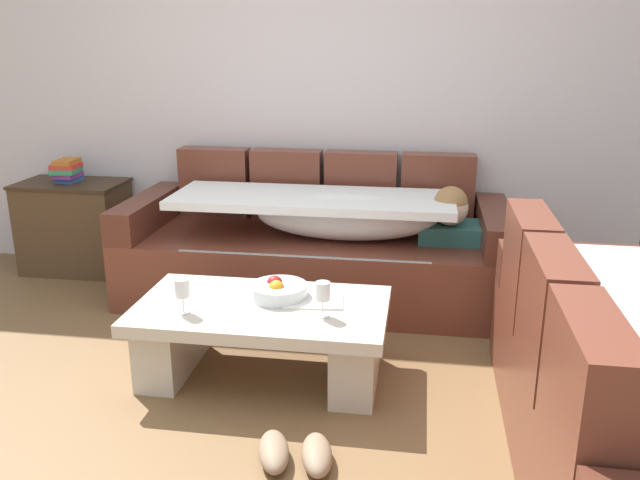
{
  "coord_description": "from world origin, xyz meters",
  "views": [
    {
      "loc": [
        0.87,
        -2.28,
        1.6
      ],
      "look_at": [
        0.35,
        1.07,
        0.55
      ],
      "focal_mm": 36.92,
      "sensor_mm": 36.0,
      "label": 1
    }
  ],
  "objects_px": {
    "couch_along_wall": "(321,247)",
    "wine_glass_near_left": "(182,290)",
    "side_cabinet": "(75,226)",
    "book_stack_on_cabinet": "(67,170)",
    "coffee_table": "(262,332)",
    "open_magazine": "(314,301)",
    "pair_of_shoes": "(295,453)",
    "fruit_bowl": "(278,290)",
    "wine_glass_near_right": "(323,293)"
  },
  "relations": [
    {
      "from": "fruit_bowl",
      "to": "wine_glass_near_left",
      "type": "height_order",
      "value": "wine_glass_near_left"
    },
    {
      "from": "wine_glass_near_left",
      "to": "pair_of_shoes",
      "type": "height_order",
      "value": "wine_glass_near_left"
    },
    {
      "from": "fruit_bowl",
      "to": "wine_glass_near_left",
      "type": "distance_m",
      "value": 0.47
    },
    {
      "from": "couch_along_wall",
      "to": "book_stack_on_cabinet",
      "type": "xyz_separation_m",
      "value": [
        -1.8,
        0.23,
        0.39
      ]
    },
    {
      "from": "fruit_bowl",
      "to": "book_stack_on_cabinet",
      "type": "distance_m",
      "value": 2.15
    },
    {
      "from": "couch_along_wall",
      "to": "side_cabinet",
      "type": "height_order",
      "value": "couch_along_wall"
    },
    {
      "from": "wine_glass_near_left",
      "to": "wine_glass_near_right",
      "type": "distance_m",
      "value": 0.64
    },
    {
      "from": "wine_glass_near_left",
      "to": "book_stack_on_cabinet",
      "type": "relative_size",
      "value": 0.73
    },
    {
      "from": "open_magazine",
      "to": "side_cabinet",
      "type": "height_order",
      "value": "side_cabinet"
    },
    {
      "from": "fruit_bowl",
      "to": "book_stack_on_cabinet",
      "type": "height_order",
      "value": "book_stack_on_cabinet"
    },
    {
      "from": "couch_along_wall",
      "to": "book_stack_on_cabinet",
      "type": "height_order",
      "value": "couch_along_wall"
    },
    {
      "from": "open_magazine",
      "to": "book_stack_on_cabinet",
      "type": "distance_m",
      "value": 2.31
    },
    {
      "from": "coffee_table",
      "to": "pair_of_shoes",
      "type": "distance_m",
      "value": 0.74
    },
    {
      "from": "fruit_bowl",
      "to": "pair_of_shoes",
      "type": "height_order",
      "value": "fruit_bowl"
    },
    {
      "from": "wine_glass_near_left",
      "to": "book_stack_on_cabinet",
      "type": "distance_m",
      "value": 2.0
    },
    {
      "from": "book_stack_on_cabinet",
      "to": "wine_glass_near_left",
      "type": "bearing_deg",
      "value": -47.17
    },
    {
      "from": "coffee_table",
      "to": "open_magazine",
      "type": "height_order",
      "value": "open_magazine"
    },
    {
      "from": "fruit_bowl",
      "to": "side_cabinet",
      "type": "xyz_separation_m",
      "value": [
        -1.73,
        1.21,
        -0.1
      ]
    },
    {
      "from": "coffee_table",
      "to": "book_stack_on_cabinet",
      "type": "bearing_deg",
      "value": 142.17
    },
    {
      "from": "wine_glass_near_right",
      "to": "side_cabinet",
      "type": "xyz_separation_m",
      "value": [
        -1.98,
        1.4,
        -0.17
      ]
    },
    {
      "from": "book_stack_on_cabinet",
      "to": "pair_of_shoes",
      "type": "height_order",
      "value": "book_stack_on_cabinet"
    },
    {
      "from": "wine_glass_near_left",
      "to": "side_cabinet",
      "type": "bearing_deg",
      "value": 132.54
    },
    {
      "from": "wine_glass_near_right",
      "to": "side_cabinet",
      "type": "height_order",
      "value": "side_cabinet"
    },
    {
      "from": "wine_glass_near_left",
      "to": "book_stack_on_cabinet",
      "type": "bearing_deg",
      "value": 132.83
    },
    {
      "from": "wine_glass_near_right",
      "to": "open_magazine",
      "type": "xyz_separation_m",
      "value": [
        -0.07,
        0.17,
        -0.11
      ]
    },
    {
      "from": "couch_along_wall",
      "to": "wine_glass_near_left",
      "type": "height_order",
      "value": "couch_along_wall"
    },
    {
      "from": "open_magazine",
      "to": "pair_of_shoes",
      "type": "distance_m",
      "value": 0.81
    },
    {
      "from": "couch_along_wall",
      "to": "coffee_table",
      "type": "distance_m",
      "value": 1.09
    },
    {
      "from": "pair_of_shoes",
      "to": "wine_glass_near_left",
      "type": "bearing_deg",
      "value": 140.74
    },
    {
      "from": "pair_of_shoes",
      "to": "coffee_table",
      "type": "bearing_deg",
      "value": 113.66
    },
    {
      "from": "open_magazine",
      "to": "pair_of_shoes",
      "type": "relative_size",
      "value": 0.8
    },
    {
      "from": "coffee_table",
      "to": "wine_glass_near_left",
      "type": "relative_size",
      "value": 7.23
    },
    {
      "from": "book_stack_on_cabinet",
      "to": "open_magazine",
      "type": "bearing_deg",
      "value": -32.63
    },
    {
      "from": "fruit_bowl",
      "to": "open_magazine",
      "type": "relative_size",
      "value": 1.0
    },
    {
      "from": "wine_glass_near_left",
      "to": "pair_of_shoes",
      "type": "xyz_separation_m",
      "value": [
        0.62,
        -0.51,
        -0.45
      ]
    },
    {
      "from": "fruit_bowl",
      "to": "pair_of_shoes",
      "type": "relative_size",
      "value": 0.8
    },
    {
      "from": "wine_glass_near_left",
      "to": "wine_glass_near_right",
      "type": "xyz_separation_m",
      "value": [
        0.64,
        0.06,
        0.0
      ]
    },
    {
      "from": "couch_along_wall",
      "to": "wine_glass_near_left",
      "type": "xyz_separation_m",
      "value": [
        -0.45,
        -1.23,
        0.17
      ]
    },
    {
      "from": "wine_glass_near_right",
      "to": "side_cabinet",
      "type": "distance_m",
      "value": 2.43
    },
    {
      "from": "fruit_bowl",
      "to": "coffee_table",
      "type": "bearing_deg",
      "value": -123.19
    },
    {
      "from": "wine_glass_near_right",
      "to": "open_magazine",
      "type": "height_order",
      "value": "wine_glass_near_right"
    },
    {
      "from": "fruit_bowl",
      "to": "book_stack_on_cabinet",
      "type": "bearing_deg",
      "value": 145.23
    },
    {
      "from": "fruit_bowl",
      "to": "book_stack_on_cabinet",
      "type": "relative_size",
      "value": 1.23
    },
    {
      "from": "coffee_table",
      "to": "book_stack_on_cabinet",
      "type": "xyz_separation_m",
      "value": [
        -1.68,
        1.31,
        0.48
      ]
    },
    {
      "from": "side_cabinet",
      "to": "coffee_table",
      "type": "bearing_deg",
      "value": -38.05
    },
    {
      "from": "open_magazine",
      "to": "pair_of_shoes",
      "type": "xyz_separation_m",
      "value": [
        0.05,
        -0.73,
        -0.34
      ]
    },
    {
      "from": "side_cabinet",
      "to": "couch_along_wall",
      "type": "bearing_deg",
      "value": -7.19
    },
    {
      "from": "side_cabinet",
      "to": "wine_glass_near_right",
      "type": "bearing_deg",
      "value": -35.21
    },
    {
      "from": "wine_glass_near_right",
      "to": "coffee_table",
      "type": "bearing_deg",
      "value": 163.77
    },
    {
      "from": "coffee_table",
      "to": "side_cabinet",
      "type": "distance_m",
      "value": 2.12
    }
  ]
}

